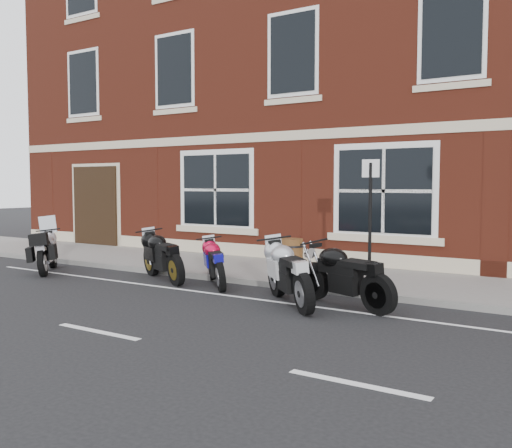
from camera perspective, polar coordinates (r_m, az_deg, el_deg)
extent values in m
plane|color=black|center=(10.86, -3.48, -7.33)|extent=(80.00, 80.00, 0.00)
cube|color=slate|center=(13.35, 4.20, -4.94)|extent=(30.00, 3.00, 0.12)
cube|color=slate|center=(12.00, 0.56, -5.94)|extent=(30.00, 0.16, 0.12)
cube|color=maroon|center=(20.46, 14.78, 14.77)|extent=(24.00, 12.00, 12.00)
cylinder|color=black|center=(15.46, -19.60, -3.00)|extent=(0.52, 0.54, 0.62)
cylinder|color=black|center=(14.08, -20.45, -3.68)|extent=(0.52, 0.54, 0.62)
cube|color=black|center=(14.78, -20.01, -2.03)|extent=(0.71, 0.72, 0.21)
ellipsoid|color=#AFAFB4|center=(14.91, -19.93, -1.52)|extent=(0.63, 0.63, 0.31)
cube|color=black|center=(14.39, -20.25, -1.88)|extent=(0.55, 0.56, 0.10)
cube|color=silver|center=(15.36, -19.68, -0.01)|extent=(0.32, 0.31, 0.44)
cylinder|color=black|center=(12.70, -4.34, -4.29)|extent=(0.52, 0.52, 0.61)
cylinder|color=black|center=(11.35, -3.41, -5.27)|extent=(0.52, 0.52, 0.61)
cube|color=black|center=(12.02, -3.94, -3.20)|extent=(0.70, 0.70, 0.21)
ellipsoid|color=#BB0830|center=(12.15, -4.03, -2.58)|extent=(0.62, 0.62, 0.30)
cube|color=black|center=(11.64, -3.68, -3.06)|extent=(0.54, 0.54, 0.09)
cylinder|color=black|center=(13.54, -10.29, -3.66)|extent=(0.67, 0.44, 0.68)
cylinder|color=black|center=(12.11, -7.86, -4.54)|extent=(0.67, 0.44, 0.68)
cube|color=black|center=(12.83, -9.25, -2.44)|extent=(0.87, 0.62, 0.23)
ellipsoid|color=black|center=(12.96, -9.50, -1.81)|extent=(0.71, 0.62, 0.34)
cube|color=black|center=(12.42, -8.57, -2.25)|extent=(0.65, 0.52, 0.11)
cylinder|color=black|center=(10.91, 2.24, -5.37)|extent=(0.62, 0.59, 0.71)
cylinder|color=black|center=(9.39, 5.02, -6.91)|extent=(0.62, 0.59, 0.71)
cube|color=black|center=(10.14, 3.44, -3.93)|extent=(0.83, 0.80, 0.24)
ellipsoid|color=#ACADB1|center=(10.28, 3.16, -3.06)|extent=(0.73, 0.72, 0.36)
cube|color=black|center=(9.71, 4.23, -3.75)|extent=(0.64, 0.63, 0.11)
cylinder|color=black|center=(10.64, 5.91, -5.67)|extent=(0.70, 0.38, 0.69)
cylinder|color=black|center=(9.55, 12.29, -6.86)|extent=(0.70, 0.38, 0.69)
cube|color=black|center=(10.06, 8.73, -4.13)|extent=(0.90, 0.55, 0.24)
ellipsoid|color=black|center=(10.16, 8.09, -3.31)|extent=(0.71, 0.58, 0.35)
cube|color=black|center=(9.75, 10.54, -3.90)|extent=(0.66, 0.48, 0.11)
cylinder|color=#442212|center=(14.06, 3.55, -2.85)|extent=(0.58, 0.58, 0.67)
cylinder|color=black|center=(14.08, 3.55, -3.50)|extent=(0.61, 0.61, 0.05)
cylinder|color=black|center=(14.04, 3.55, -2.20)|extent=(0.61, 0.61, 0.05)
cylinder|color=black|center=(11.61, 11.33, 0.00)|extent=(0.07, 0.07, 2.44)
cube|color=silver|center=(11.58, 11.40, 5.48)|extent=(0.36, 0.04, 0.35)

